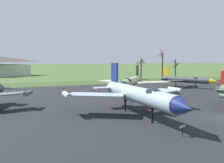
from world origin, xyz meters
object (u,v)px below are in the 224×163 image
Objects in this scene: jet_fighter_rear_left at (138,94)px; info_placard_rear_left at (182,130)px; info_placard_front_left at (217,88)px; jet_fighter_rear_right at (131,82)px; info_placard_rear_right at (127,97)px; jet_fighter_front_left at (187,80)px.

jet_fighter_rear_left is 17.81× the size of info_placard_rear_left.
info_placard_front_left is 35.52m from info_placard_rear_left.
info_placard_rear_left is at bearing -91.76° from jet_fighter_rear_left.
jet_fighter_rear_left is (-26.26, -15.60, 1.88)m from info_placard_front_left.
jet_fighter_rear_right is 13.20× the size of info_placard_rear_right.
info_placard_rear_right is (-4.43, -7.56, -1.55)m from jet_fighter_rear_right.
info_placard_front_left is 0.94× the size of info_placard_rear_left.
info_placard_rear_right reaches higher than info_placard_rear_left.
info_placard_front_left is 23.65m from info_placard_rear_right.
jet_fighter_front_left reaches higher than info_placard_rear_right.
jet_fighter_front_left is 23.99m from info_placard_rear_right.
jet_fighter_rear_right reaches higher than info_placard_rear_left.
jet_fighter_front_left is 12.57× the size of info_placard_rear_left.
info_placard_rear_right is (3.37, 9.65, -1.81)m from jet_fighter_rear_left.
jet_fighter_rear_left reaches higher than jet_fighter_front_left.
info_placard_rear_left is (-24.15, -30.03, -1.20)m from jet_fighter_front_left.
jet_fighter_front_left is 6.90m from info_placard_front_left.
info_placard_rear_right is (3.61, 17.69, 0.07)m from info_placard_rear_left.
info_placard_front_left is 18.59m from jet_fighter_rear_right.
jet_fighter_rear_left is at bearing -109.24° from info_placard_rear_right.
info_placard_front_left is at bearing 30.72° from jet_fighter_rear_left.
jet_fighter_front_left is at bearing 110.20° from info_placard_front_left.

